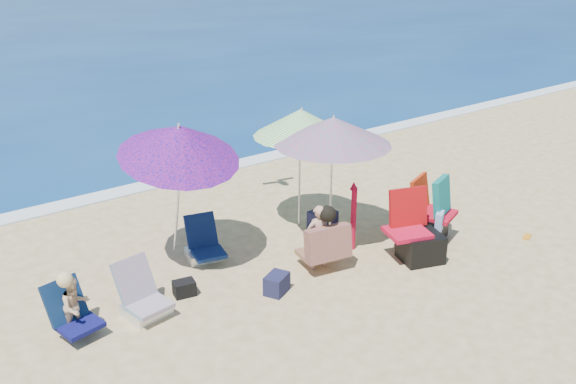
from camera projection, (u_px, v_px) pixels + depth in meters
ground at (344, 276)px, 9.57m from camera, size 120.00×120.00×0.00m
foam at (183, 177)px, 13.36m from camera, size 120.00×0.50×0.04m
umbrella_turquoise at (333, 131)px, 10.01m from camera, size 2.04×2.04×2.14m
umbrella_striped at (301, 123)px, 10.54m from camera, size 1.74×1.74×2.12m
umbrella_blue at (180, 142)px, 9.14m from camera, size 1.81×1.88×2.43m
furled_umbrella at (353, 212)px, 10.14m from camera, size 0.15×0.13×1.18m
chair_navy at (204, 248)px, 10.01m from camera, size 0.62×0.79×0.68m
chair_rainbow at (144, 301)px, 8.53m from camera, size 0.63×0.78×0.75m
camp_chair_left at (417, 240)px, 9.94m from camera, size 0.94×0.86×1.10m
camp_chair_right at (431, 217)px, 10.58m from camera, size 0.82×0.83×1.11m
person_center at (322, 239)px, 9.57m from camera, size 0.75×0.72×1.05m
person_left at (74, 306)px, 8.02m from camera, size 0.64×0.71×0.91m
bag_navy_a at (277, 284)px, 9.08m from camera, size 0.44×0.40×0.28m
bag_black_a at (184, 288)px, 9.02m from camera, size 0.34×0.27×0.22m
bag_tan at (346, 242)px, 10.37m from camera, size 0.28×0.21×0.23m
bag_navy_b at (323, 220)px, 11.02m from camera, size 0.45×0.34×0.33m
bag_black_b at (404, 239)px, 10.49m from camera, size 0.28×0.21×0.20m
orange_item at (527, 237)px, 10.76m from camera, size 0.25×0.18×0.03m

